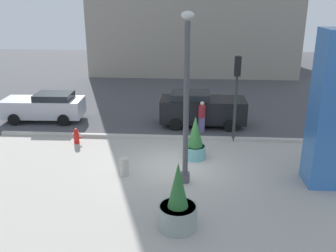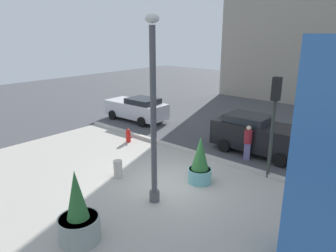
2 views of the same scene
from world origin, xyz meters
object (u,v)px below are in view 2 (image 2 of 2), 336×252
at_px(art_pillar_blue, 328,163).
at_px(concrete_bollard, 118,169).
at_px(potted_plant_by_pillar, 200,163).
at_px(pedestrian_on_sidewalk, 248,141).
at_px(fire_hydrant, 128,136).
at_px(car_intersection, 259,135).
at_px(potted_plant_curbside, 78,217).
at_px(car_passing_lane, 137,108).
at_px(traffic_light_far_side, 274,111).
at_px(lamp_post, 153,118).

height_order(art_pillar_blue, concrete_bollard, art_pillar_blue).
xyz_separation_m(art_pillar_blue, potted_plant_by_pillar, (-4.86, 1.88, -2.03)).
xyz_separation_m(concrete_bollard, pedestrian_on_sidewalk, (3.10, 5.19, 0.55)).
xyz_separation_m(fire_hydrant, car_intersection, (6.01, 3.13, 0.57)).
height_order(potted_plant_curbside, fire_hydrant, potted_plant_curbside).
distance_m(car_passing_lane, pedestrian_on_sidewalk, 8.92).
xyz_separation_m(fire_hydrant, traffic_light_far_side, (7.55, 0.87, 2.45)).
bearing_deg(car_intersection, car_passing_lane, 178.73).
distance_m(concrete_bollard, car_passing_lane, 8.68).
height_order(lamp_post, car_passing_lane, lamp_post).
bearing_deg(potted_plant_by_pillar, car_passing_lane, 151.17).
distance_m(concrete_bollard, car_intersection, 7.06).
distance_m(traffic_light_far_side, car_intersection, 3.32).
height_order(potted_plant_curbside, car_intersection, potted_plant_curbside).
relative_size(potted_plant_by_pillar, car_intersection, 0.42).
bearing_deg(art_pillar_blue, traffic_light_far_side, 126.14).
height_order(fire_hydrant, traffic_light_far_side, traffic_light_far_side).
xyz_separation_m(lamp_post, car_intersection, (0.70, 6.70, -2.11)).
distance_m(art_pillar_blue, traffic_light_far_side, 5.06).
bearing_deg(art_pillar_blue, lamp_post, -176.23).
xyz_separation_m(lamp_post, art_pillar_blue, (5.22, 0.34, -0.20)).
bearing_deg(potted_plant_by_pillar, potted_plant_curbside, -95.51).
xyz_separation_m(potted_plant_by_pillar, concrete_bollard, (-2.77, -1.85, -0.45)).
relative_size(lamp_post, traffic_light_far_side, 1.52).
bearing_deg(lamp_post, pedestrian_on_sidewalk, 82.87).
bearing_deg(potted_plant_curbside, car_passing_lane, 128.98).
distance_m(fire_hydrant, car_passing_lane, 4.38).
bearing_deg(car_passing_lane, car_intersection, -1.27).
xyz_separation_m(lamp_post, potted_plant_by_pillar, (0.36, 2.23, -2.23)).
xyz_separation_m(lamp_post, traffic_light_far_side, (2.24, 4.43, -0.24)).
distance_m(art_pillar_blue, car_intersection, 8.03).
relative_size(potted_plant_curbside, potted_plant_by_pillar, 1.14).
relative_size(lamp_post, pedestrian_on_sidewalk, 3.78).
relative_size(car_intersection, car_passing_lane, 1.03).
distance_m(potted_plant_by_pillar, traffic_light_far_side, 3.51).
relative_size(car_passing_lane, pedestrian_on_sidewalk, 2.69).
height_order(lamp_post, potted_plant_by_pillar, lamp_post).
height_order(lamp_post, pedestrian_on_sidewalk, lamp_post).
bearing_deg(traffic_light_far_side, car_passing_lane, 166.63).
distance_m(lamp_post, potted_plant_curbside, 3.76).
xyz_separation_m(art_pillar_blue, car_passing_lane, (-13.35, 6.55, -2.04)).
relative_size(traffic_light_far_side, pedestrian_on_sidewalk, 2.49).
distance_m(potted_plant_by_pillar, fire_hydrant, 5.85).
bearing_deg(lamp_post, art_pillar_blue, 3.77).
height_order(potted_plant_curbside, potted_plant_by_pillar, potted_plant_curbside).
xyz_separation_m(fire_hydrant, concrete_bollard, (2.91, -3.19, 0.01)).
height_order(art_pillar_blue, fire_hydrant, art_pillar_blue).
bearing_deg(potted_plant_by_pillar, fire_hydrant, 166.70).
height_order(potted_plant_curbside, concrete_bollard, potted_plant_curbside).
xyz_separation_m(potted_plant_curbside, fire_hydrant, (-5.17, 6.54, -0.39)).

